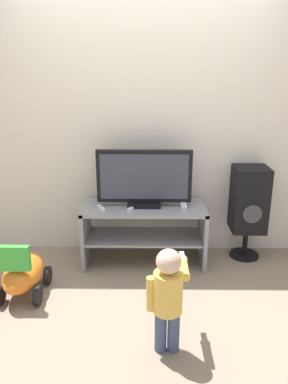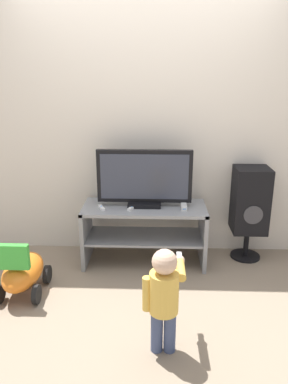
{
  "view_description": "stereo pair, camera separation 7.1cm",
  "coord_description": "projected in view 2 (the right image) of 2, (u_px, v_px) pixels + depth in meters",
  "views": [
    {
      "loc": [
        0.04,
        -3.02,
        1.76
      ],
      "look_at": [
        0.0,
        0.14,
        0.73
      ],
      "focal_mm": 35.0,
      "sensor_mm": 36.0,
      "label": 1
    },
    {
      "loc": [
        0.11,
        -3.02,
        1.76
      ],
      "look_at": [
        0.0,
        0.14,
        0.73
      ],
      "focal_mm": 35.0,
      "sensor_mm": 36.0,
      "label": 2
    }
  ],
  "objects": [
    {
      "name": "remote_primary",
      "position": [
        101.0,
        207.0,
        3.41
      ],
      "size": [
        0.08,
        0.13,
        0.03
      ],
      "color": "white",
      "rests_on": "tv_stand"
    },
    {
      "name": "ground_plane",
      "position": [
        143.0,
        273.0,
        3.42
      ],
      "size": [
        16.0,
        16.0,
        0.0
      ],
      "primitive_type": "plane",
      "color": "gray"
    },
    {
      "name": "child",
      "position": [
        164.0,
        293.0,
        2.36
      ],
      "size": [
        0.28,
        0.43,
        0.73
      ],
      "color": "#3F4C72",
      "rests_on": "ground_plane"
    },
    {
      "name": "game_console",
      "position": [
        184.0,
        206.0,
        3.42
      ],
      "size": [
        0.05,
        0.16,
        0.04
      ],
      "color": "white",
      "rests_on": "tv_stand"
    },
    {
      "name": "tv_stand",
      "position": [
        144.0,
        226.0,
        3.53
      ],
      "size": [
        1.14,
        0.48,
        0.56
      ],
      "color": "gray",
      "rests_on": "ground_plane"
    },
    {
      "name": "wall_back",
      "position": [
        146.0,
        122.0,
        3.55
      ],
      "size": [
        10.0,
        0.06,
        2.6
      ],
      "color": "silver",
      "rests_on": "ground_plane"
    },
    {
      "name": "remote_secondary",
      "position": [
        132.0,
        208.0,
        3.4
      ],
      "size": [
        0.08,
        0.13,
        0.03
      ],
      "color": "white",
      "rests_on": "tv_stand"
    },
    {
      "name": "television",
      "position": [
        144.0,
        179.0,
        3.41
      ],
      "size": [
        0.87,
        0.2,
        0.53
      ],
      "color": "black",
      "rests_on": "tv_stand"
    },
    {
      "name": "speaker_tower",
      "position": [
        250.0,
        202.0,
        3.55
      ],
      "size": [
        0.32,
        0.31,
        0.91
      ],
      "color": "black",
      "rests_on": "ground_plane"
    },
    {
      "name": "ride_on_toy",
      "position": [
        23.0,
        272.0,
        3.07
      ],
      "size": [
        0.34,
        0.56,
        0.51
      ],
      "color": "orange",
      "rests_on": "ground_plane"
    }
  ]
}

